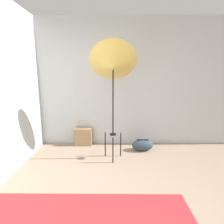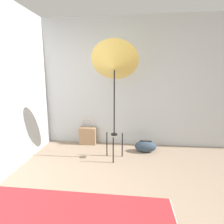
{
  "view_description": "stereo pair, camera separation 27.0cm",
  "coord_description": "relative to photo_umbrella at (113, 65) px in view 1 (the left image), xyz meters",
  "views": [
    {
      "loc": [
        0.2,
        -1.14,
        1.52
      ],
      "look_at": [
        0.18,
        1.58,
        0.91
      ],
      "focal_mm": 28.0,
      "sensor_mm": 36.0,
      "label": 1
    },
    {
      "loc": [
        0.47,
        -1.13,
        1.52
      ],
      "look_at": [
        0.18,
        1.58,
        0.91
      ],
      "focal_mm": 28.0,
      "sensor_mm": 36.0,
      "label": 2
    }
  ],
  "objects": [
    {
      "name": "wall_back",
      "position": [
        -0.19,
        0.72,
        -0.35
      ],
      "size": [
        8.0,
        0.05,
        2.6
      ],
      "color": "#B7BCC1",
      "rests_on": "ground_plane"
    },
    {
      "name": "photo_umbrella",
      "position": [
        0.0,
        0.0,
        0.0
      ],
      "size": [
        0.79,
        0.65,
        2.03
      ],
      "color": "black",
      "rests_on": "ground_plane"
    },
    {
      "name": "tote_bag",
      "position": [
        -0.63,
        0.59,
        -1.45
      ],
      "size": [
        0.36,
        0.14,
        0.56
      ],
      "color": "#9E7A56",
      "rests_on": "ground_plane"
    },
    {
      "name": "duffel_bag",
      "position": [
        0.59,
        0.33,
        -1.54
      ],
      "size": [
        0.42,
        0.22,
        0.23
      ],
      "color": "#2D3D4C",
      "rests_on": "ground_plane"
    }
  ]
}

